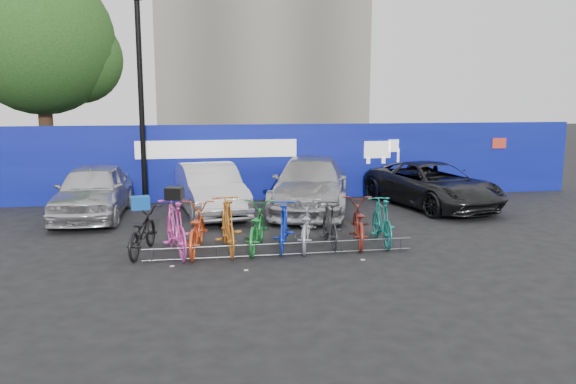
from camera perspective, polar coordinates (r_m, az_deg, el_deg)
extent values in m
plane|color=black|center=(12.23, -1.14, -5.81)|extent=(100.00, 100.00, 0.00)
cube|color=#091184|center=(17.87, -3.97, 3.03)|extent=(22.00, 0.15, 2.40)
cube|color=white|center=(17.65, -7.19, 4.36)|extent=(5.00, 0.02, 0.55)
cube|color=white|center=(18.61, 9.07, 4.28)|extent=(1.20, 0.02, 0.90)
cube|color=red|center=(20.37, 20.66, 4.66)|extent=(0.50, 0.02, 0.35)
cylinder|color=#382314|center=(22.34, -23.32, 5.66)|extent=(0.50, 0.50, 4.00)
sphere|color=#1A4615|center=(22.38, -23.88, 13.85)|extent=(5.20, 5.20, 5.20)
sphere|color=#1A4615|center=(22.38, -20.54, 12.51)|extent=(3.20, 3.20, 3.20)
cylinder|color=black|center=(17.13, -14.67, 8.49)|extent=(0.16, 0.16, 6.00)
cylinder|color=#595B60|center=(11.59, -0.71, -5.26)|extent=(5.60, 0.03, 0.03)
cylinder|color=#595B60|center=(11.65, -0.71, -6.36)|extent=(5.60, 0.03, 0.03)
cylinder|color=#595B60|center=(11.53, -13.66, -6.34)|extent=(0.03, 0.03, 0.28)
cylinder|color=#595B60|center=(11.51, -7.16, -6.17)|extent=(0.03, 0.03, 0.28)
cylinder|color=#595B60|center=(11.62, -0.71, -5.93)|extent=(0.03, 0.03, 0.28)
cylinder|color=#595B60|center=(11.89, 5.52, -5.62)|extent=(0.03, 0.03, 0.28)
cylinder|color=#595B60|center=(12.28, 11.42, -5.27)|extent=(0.03, 0.03, 0.28)
imported|color=silver|center=(16.16, -19.19, 0.13)|extent=(1.88, 4.36, 1.47)
imported|color=silver|center=(15.86, -7.94, 0.27)|extent=(2.11, 4.42, 1.40)
imported|color=#ABABB0|center=(16.28, 2.28, 0.78)|extent=(3.41, 5.53, 1.49)
imported|color=black|center=(17.27, 14.45, 0.70)|extent=(3.25, 5.14, 1.32)
imported|color=black|center=(12.15, -14.65, -3.91)|extent=(0.97, 1.91, 0.96)
imported|color=#E648AE|center=(11.89, -11.35, -3.53)|extent=(0.98, 2.03, 1.18)
imported|color=#D5491D|center=(11.98, -9.34, -3.73)|extent=(0.93, 2.03, 1.03)
imported|color=orange|center=(11.92, -6.14, -3.33)|extent=(0.67, 2.01, 1.19)
imported|color=#1E7E31|center=(12.10, -3.25, -3.55)|extent=(1.11, 2.01, 1.00)
imported|color=#122DBA|center=(12.05, -0.42, -3.47)|extent=(0.87, 1.82, 1.06)
imported|color=#A0A3A6|center=(12.25, 1.76, -3.39)|extent=(1.09, 2.00, 1.00)
imported|color=#262629|center=(12.37, 4.27, -3.29)|extent=(0.57, 1.68, 1.00)
imported|color=maroon|center=(12.59, 7.15, -3.07)|extent=(1.06, 2.02, 1.01)
imported|color=#15766F|center=(12.66, 9.51, -2.95)|extent=(0.66, 1.80, 1.06)
cube|color=#0D4BB4|center=(12.02, -14.78, -1.07)|extent=(0.42, 0.35, 0.27)
cube|color=black|center=(11.75, -11.46, -0.14)|extent=(0.41, 0.38, 0.25)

